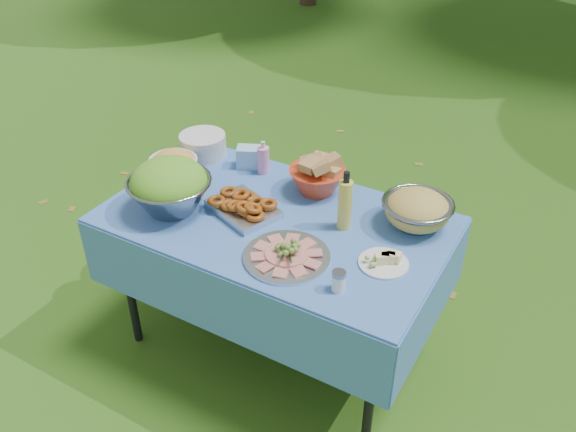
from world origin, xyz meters
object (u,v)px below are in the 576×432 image
(plate_stack, at_px, (203,145))
(charcuterie_platter, at_px, (287,250))
(bread_bowl, at_px, (317,175))
(picnic_table, at_px, (276,285))
(pasta_bowl_steel, at_px, (417,209))
(oil_bottle, at_px, (345,200))
(salad_bowl, at_px, (169,186))

(plate_stack, distance_m, charcuterie_platter, 0.94)
(bread_bowl, bearing_deg, picnic_table, -100.04)
(plate_stack, bearing_deg, bread_bowl, -1.51)
(plate_stack, height_order, pasta_bowl_steel, pasta_bowl_steel)
(plate_stack, xyz_separation_m, bread_bowl, (0.65, -0.02, 0.03))
(picnic_table, distance_m, bread_bowl, 0.55)
(bread_bowl, height_order, charcuterie_platter, bread_bowl)
(bread_bowl, height_order, oil_bottle, oil_bottle)
(oil_bottle, bearing_deg, bread_bowl, 139.58)
(plate_stack, xyz_separation_m, oil_bottle, (0.89, -0.22, 0.08))
(bread_bowl, xyz_separation_m, charcuterie_platter, (0.13, -0.50, -0.05))
(plate_stack, distance_m, oil_bottle, 0.92)
(salad_bowl, xyz_separation_m, bread_bowl, (0.48, 0.45, -0.03))
(salad_bowl, relative_size, pasta_bowl_steel, 1.22)
(salad_bowl, xyz_separation_m, oil_bottle, (0.71, 0.26, 0.01))
(pasta_bowl_steel, bearing_deg, oil_bottle, -147.21)
(salad_bowl, relative_size, bread_bowl, 1.40)
(salad_bowl, height_order, charcuterie_platter, salad_bowl)
(plate_stack, bearing_deg, charcuterie_platter, -33.36)
(pasta_bowl_steel, bearing_deg, salad_bowl, -156.50)
(salad_bowl, bearing_deg, bread_bowl, 43.45)
(salad_bowl, xyz_separation_m, plate_stack, (-0.18, 0.47, -0.06))
(picnic_table, distance_m, plate_stack, 0.81)
(pasta_bowl_steel, height_order, oil_bottle, oil_bottle)
(picnic_table, bearing_deg, plate_stack, 153.28)
(pasta_bowl_steel, distance_m, charcuterie_platter, 0.59)
(oil_bottle, bearing_deg, charcuterie_platter, -108.70)
(salad_bowl, relative_size, charcuterie_platter, 1.05)
(charcuterie_platter, bearing_deg, plate_stack, 146.64)
(charcuterie_platter, bearing_deg, picnic_table, 130.39)
(pasta_bowl_steel, bearing_deg, charcuterie_platter, -127.52)
(picnic_table, bearing_deg, oil_bottle, 17.47)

